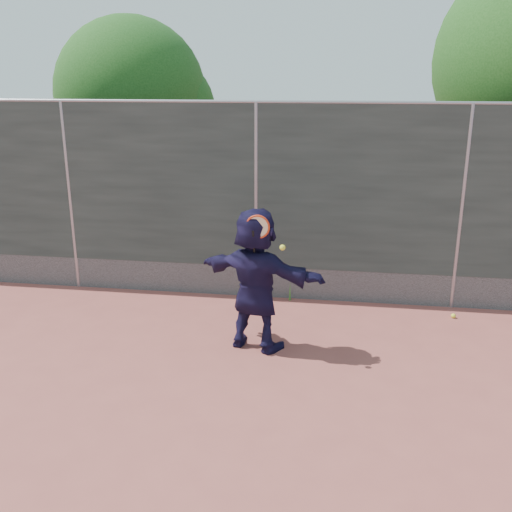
# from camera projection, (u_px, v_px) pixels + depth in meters

# --- Properties ---
(ground) EXTENTS (80.00, 80.00, 0.00)m
(ground) POSITION_uv_depth(u_px,v_px,m) (205.00, 420.00, 5.80)
(ground) COLOR #9E4C42
(ground) RESTS_ON ground
(player) EXTENTS (1.79, 1.08, 1.84)m
(player) POSITION_uv_depth(u_px,v_px,m) (256.00, 279.00, 7.12)
(player) COLOR #171334
(player) RESTS_ON ground
(ball_ground) EXTENTS (0.07, 0.07, 0.07)m
(ball_ground) POSITION_uv_depth(u_px,v_px,m) (453.00, 316.00, 8.26)
(ball_ground) COLOR yellow
(ball_ground) RESTS_ON ground
(fence) EXTENTS (20.00, 0.06, 3.03)m
(fence) POSITION_uv_depth(u_px,v_px,m) (256.00, 199.00, 8.63)
(fence) COLOR #38423D
(fence) RESTS_ON ground
(swing_action) EXTENTS (0.49, 0.20, 0.51)m
(swing_action) POSITION_uv_depth(u_px,v_px,m) (260.00, 230.00, 6.71)
(swing_action) COLOR red
(swing_action) RESTS_ON ground
(tree_left) EXTENTS (3.15, 3.00, 4.53)m
(tree_left) POSITION_uv_depth(u_px,v_px,m) (140.00, 98.00, 11.51)
(tree_left) COLOR #382314
(tree_left) RESTS_ON ground
(weed_clump) EXTENTS (0.68, 0.07, 0.30)m
(weed_clump) POSITION_uv_depth(u_px,v_px,m) (274.00, 292.00, 8.91)
(weed_clump) COLOR #387226
(weed_clump) RESTS_ON ground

